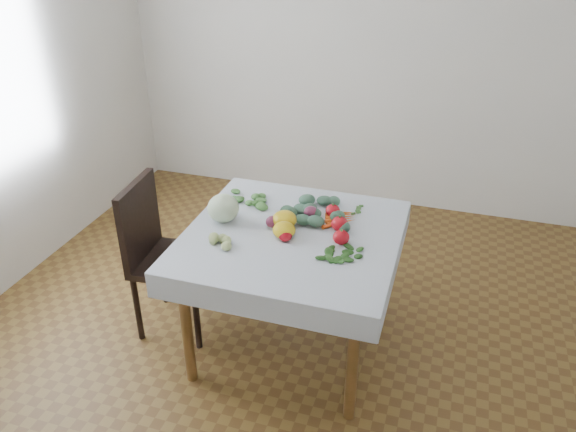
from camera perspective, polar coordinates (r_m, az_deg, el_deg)
name	(u,v)px	position (r m, az deg, el deg)	size (l,w,h in m)	color
ground	(292,342)	(3.44, 0.38, -12.70)	(4.00, 4.00, 0.00)	brown
back_wall	(367,43)	(4.61, 8.08, 17.02)	(4.00, 0.04, 2.70)	silver
table	(292,250)	(3.04, 0.42, -3.45)	(1.00, 1.00, 0.75)	brown
tablecloth	(292,234)	(2.99, 0.42, -1.85)	(1.12, 1.12, 0.01)	silver
chair	(159,248)	(3.35, -12.93, -3.14)	(0.46, 0.46, 0.95)	black
cabbage	(223,208)	(3.09, -6.60, 0.81)	(0.17, 0.17, 0.16)	beige
tomato_a	(333,211)	(3.14, 4.57, 0.53)	(0.08, 0.08, 0.07)	#AE0B16
tomato_b	(339,224)	(3.01, 5.25, -0.78)	(0.09, 0.09, 0.08)	#AE0B16
tomato_c	(285,235)	(2.91, -0.27, -1.97)	(0.07, 0.07, 0.06)	#AE0B16
tomato_d	(341,237)	(2.89, 5.42, -2.17)	(0.09, 0.09, 0.08)	#AE0B16
heirloom_back	(285,219)	(3.02, -0.36, -0.35)	(0.13, 0.13, 0.09)	gold
heirloom_front	(284,230)	(2.93, -0.40, -1.44)	(0.12, 0.12, 0.08)	gold
onion_a	(311,212)	(3.13, 2.33, 0.40)	(0.08, 0.08, 0.07)	#51172D
onion_b	(272,222)	(3.03, -1.59, -0.59)	(0.07, 0.07, 0.06)	#51172D
tomatillo_cluster	(219,242)	(2.90, -7.04, -2.59)	(0.15, 0.10, 0.05)	#9AAF64
carrot_bunch	(341,218)	(3.12, 5.38, -0.23)	(0.17, 0.24, 0.03)	orange
kale_bunch	(320,212)	(3.15, 3.23, 0.38)	(0.39, 0.30, 0.05)	#3C634E
basil_bunch	(344,252)	(2.84, 5.74, -3.65)	(0.25, 0.22, 0.01)	#225A1C
dill_bunch	(247,200)	(3.31, -4.17, 1.63)	(0.25, 0.21, 0.03)	#467E39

